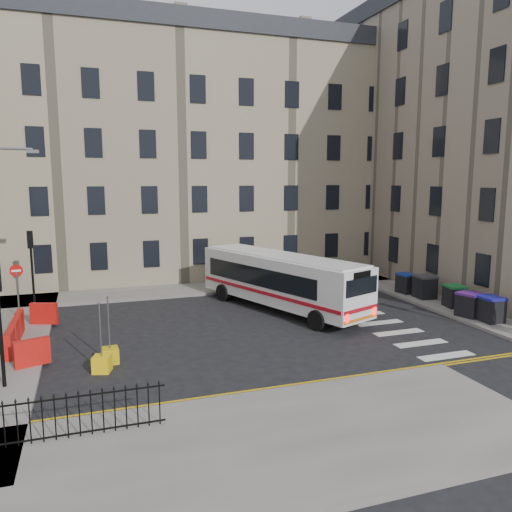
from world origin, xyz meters
TOP-DOWN VIEW (x-y plane):
  - ground at (0.00, 0.00)m, footprint 120.00×120.00m
  - pavement_north at (-6.00, 8.60)m, footprint 36.00×3.20m
  - pavement_east at (9.00, 4.00)m, footprint 2.40×26.00m
  - pavement_sw at (-7.00, -10.00)m, footprint 20.00×6.00m
  - terrace_north at (-7.00, 15.50)m, footprint 38.30×10.80m
  - traffic_light_nw at (-12.00, 6.50)m, footprint 0.28×0.22m
  - no_entry_north at (-12.50, 4.50)m, footprint 0.60×0.08m
  - roadworks_barriers at (-11.84, 0.50)m, footprint 1.66×6.26m
  - iron_railings at (-11.25, -8.20)m, footprint 7.80×0.04m
  - bus at (0.36, 2.60)m, footprint 6.06×10.77m
  - wheelie_bin_a at (8.88, -3.12)m, footprint 0.99×1.13m
  - wheelie_bin_b at (8.54, -2.07)m, footprint 1.24×1.33m
  - wheelie_bin_c at (9.13, -0.32)m, footprint 1.11×1.22m
  - wheelie_bin_d at (8.94, 1.91)m, footprint 1.11×1.25m
  - wheelie_bin_e at (8.71, 3.31)m, footprint 1.03×1.15m
  - bollard_yellow at (-8.91, -3.34)m, footprint 0.75×0.75m
  - bollard_chevron at (-8.58, -2.54)m, footprint 0.64×0.64m

SIDE VIEW (x-z plane):
  - ground at x=0.00m, z-range 0.00..0.00m
  - pavement_north at x=-6.00m, z-range 0.00..0.15m
  - pavement_east at x=9.00m, z-range 0.00..0.15m
  - pavement_sw at x=-7.00m, z-range 0.00..0.15m
  - bollard_yellow at x=-8.91m, z-range 0.00..0.60m
  - bollard_chevron at x=-8.58m, z-range 0.00..0.60m
  - roadworks_barriers at x=-11.84m, z-range 0.15..1.15m
  - wheelie_bin_e at x=8.71m, z-range 0.15..1.32m
  - wheelie_bin_c at x=9.13m, z-range 0.15..1.33m
  - iron_railings at x=-11.25m, z-range 0.15..1.35m
  - wheelie_bin_b at x=8.54m, z-range 0.16..1.35m
  - wheelie_bin_a at x=8.88m, z-range 0.16..1.37m
  - wheelie_bin_d at x=8.94m, z-range 0.16..1.46m
  - bus at x=0.36m, z-range 0.22..3.12m
  - no_entry_north at x=-12.50m, z-range 0.58..3.58m
  - traffic_light_nw at x=-12.00m, z-range 0.82..4.92m
  - terrace_north at x=-7.00m, z-range 0.02..17.22m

